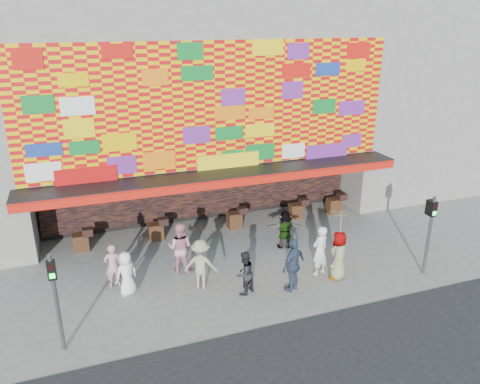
{
  "coord_description": "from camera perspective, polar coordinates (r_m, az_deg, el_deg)",
  "views": [
    {
      "loc": [
        -5.16,
        -13.34,
        8.79
      ],
      "look_at": [
        0.33,
        2.0,
        2.68
      ],
      "focal_mm": 35.0,
      "sensor_mm": 36.0,
      "label": 1
    }
  ],
  "objects": [
    {
      "name": "shop_building",
      "position": [
        22.41,
        -6.24,
        11.3
      ],
      "size": [
        15.2,
        9.4,
        10.0
      ],
      "color": "gray",
      "rests_on": "ground"
    },
    {
      "name": "ped_b",
      "position": [
        16.78,
        -15.24,
        -8.68
      ],
      "size": [
        0.6,
        0.41,
        1.61
      ],
      "primitive_type": "imported",
      "rotation": [
        0.0,
        0.0,
        3.19
      ],
      "color": "#C7818C",
      "rests_on": "ground"
    },
    {
      "name": "ped_g",
      "position": [
        17.02,
        11.92,
        -7.56
      ],
      "size": [
        1.03,
        1.01,
        1.8
      ],
      "primitive_type": "imported",
      "rotation": [
        0.0,
        0.0,
        3.89
      ],
      "color": "gray",
      "rests_on": "ground"
    },
    {
      "name": "ped_e",
      "position": [
        16.04,
        6.51,
        -8.83
      ],
      "size": [
        1.21,
        0.95,
        1.92
      ],
      "primitive_type": "imported",
      "rotation": [
        0.0,
        0.0,
        3.65
      ],
      "color": "#34415C",
      "rests_on": "ground"
    },
    {
      "name": "ped_c",
      "position": [
        15.84,
        0.53,
        -9.87
      ],
      "size": [
        0.94,
        0.88,
        1.54
      ],
      "primitive_type": "imported",
      "rotation": [
        0.0,
        0.0,
        3.66
      ],
      "color": "black",
      "rests_on": "ground"
    },
    {
      "name": "ground",
      "position": [
        16.79,
        1.27,
        -11.03
      ],
      "size": [
        90.0,
        90.0,
        0.0
      ],
      "primitive_type": "plane",
      "color": "slate",
      "rests_on": "ground"
    },
    {
      "name": "ped_f",
      "position": [
        18.93,
        5.51,
        -4.55
      ],
      "size": [
        1.54,
        0.85,
        1.59
      ],
      "primitive_type": "imported",
      "rotation": [
        0.0,
        0.0,
        2.87
      ],
      "color": "gray",
      "rests_on": "ground"
    },
    {
      "name": "signal_left",
      "position": [
        13.76,
        -21.6,
        -11.32
      ],
      "size": [
        0.22,
        0.2,
        3.0
      ],
      "color": "#59595B",
      "rests_on": "ground"
    },
    {
      "name": "neighbor_right",
      "position": [
        28.16,
        21.22,
        13.53
      ],
      "size": [
        11.0,
        8.0,
        12.0
      ],
      "primitive_type": "cube",
      "color": "gray",
      "rests_on": "ground"
    },
    {
      "name": "ped_h",
      "position": [
        17.14,
        9.73,
        -7.05
      ],
      "size": [
        0.78,
        0.63,
        1.87
      ],
      "primitive_type": "imported",
      "rotation": [
        0.0,
        0.0,
        3.44
      ],
      "color": "silver",
      "rests_on": "ground"
    },
    {
      "name": "ped_a",
      "position": [
        16.26,
        -13.68,
        -9.64
      ],
      "size": [
        0.89,
        0.75,
        1.55
      ],
      "primitive_type": "imported",
      "rotation": [
        0.0,
        0.0,
        3.54
      ],
      "color": "white",
      "rests_on": "ground"
    },
    {
      "name": "parasol",
      "position": [
        16.48,
        12.24,
        -3.69
      ],
      "size": [
        1.22,
        1.24,
        1.87
      ],
      "color": "beige",
      "rests_on": "ground"
    },
    {
      "name": "signal_right",
      "position": [
        17.81,
        22.18,
        -3.97
      ],
      "size": [
        0.22,
        0.2,
        3.0
      ],
      "color": "#59595B",
      "rests_on": "ground"
    },
    {
      "name": "ped_i",
      "position": [
        17.19,
        -7.31,
        -6.76
      ],
      "size": [
        1.17,
        1.09,
        1.91
      ],
      "primitive_type": "imported",
      "rotation": [
        0.0,
        0.0,
        2.61
      ],
      "color": "pink",
      "rests_on": "ground"
    },
    {
      "name": "ped_d",
      "position": [
        16.16,
        -4.8,
        -8.79
      ],
      "size": [
        1.33,
        1.09,
        1.79
      ],
      "primitive_type": "imported",
      "rotation": [
        0.0,
        0.0,
        2.71
      ],
      "color": "#99926F",
      "rests_on": "ground"
    }
  ]
}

